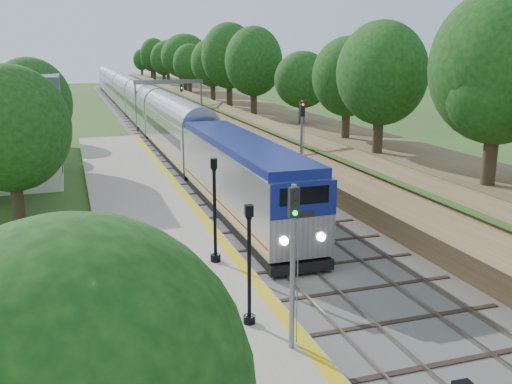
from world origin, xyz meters
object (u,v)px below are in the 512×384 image
object	(u,v)px
train	(136,103)
station_building	(1,131)
signal_platform	(293,250)
signal_gantry	(169,91)
lamppost_mid	(249,272)
lamppost_far	(215,216)
signal_farside	(302,135)

from	to	relation	value
train	station_building	bearing A→B (deg)	-110.19
signal_platform	train	bearing A→B (deg)	87.52
train	signal_platform	world-z (taller)	signal_platform
signal_gantry	lamppost_mid	size ratio (longest dim) A/B	1.92
train	lamppost_far	xyz separation A→B (m)	(-3.34, -58.65, 0.20)
signal_gantry	signal_farside	bearing A→B (deg)	-83.51
train	lamppost_far	size ratio (longest dim) A/B	25.83
signal_gantry	signal_platform	xyz separation A→B (m)	(-5.37, -53.92, -1.06)
lamppost_mid	signal_platform	size ratio (longest dim) A/B	0.80
lamppost_mid	train	bearing A→B (deg)	86.74
signal_platform	signal_gantry	bearing A→B (deg)	84.31
lamppost_mid	lamppost_far	world-z (taller)	lamppost_far
station_building	lamppost_mid	bearing A→B (deg)	-69.02
signal_platform	signal_farside	bearing A→B (deg)	66.69
signal_gantry	lamppost_far	distance (m)	46.00
train	signal_platform	size ratio (longest dim) A/B	22.58
train	signal_farside	distance (m)	46.33
signal_platform	lamppost_mid	bearing A→B (deg)	111.09
station_building	signal_farside	size ratio (longest dim) A/B	1.37
station_building	train	xyz separation A→B (m)	(14.00, 38.07, -1.76)
lamppost_mid	signal_farside	distance (m)	21.54
lamppost_mid	lamppost_far	xyz separation A→B (m)	(0.36, 6.29, 0.19)
signal_gantry	train	world-z (taller)	signal_gantry
signal_platform	signal_farside	size ratio (longest dim) A/B	0.88
train	signal_platform	xyz separation A→B (m)	(-2.90, -67.00, 1.43)
lamppost_mid	signal_platform	bearing A→B (deg)	-68.91
train	signal_farside	bearing A→B (deg)	-82.30
train	signal_farside	xyz separation A→B (m)	(6.20, -45.88, 1.63)
train	lamppost_mid	world-z (taller)	train
lamppost_mid	signal_platform	xyz separation A→B (m)	(0.79, -2.06, 1.43)
signal_gantry	lamppost_far	size ratio (longest dim) A/B	1.75
signal_gantry	lamppost_mid	world-z (taller)	signal_gantry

